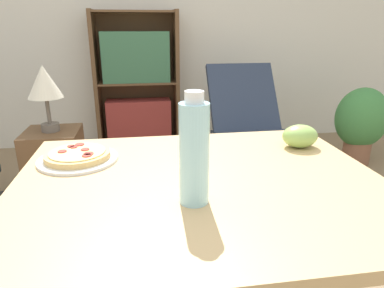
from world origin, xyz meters
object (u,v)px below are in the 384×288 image
object	(u,v)px
table_lamp	(45,85)
potted_plant_floor	(361,122)
pizza_on_plate	(78,156)
grape_bunch	(300,136)
bookshelf	(138,88)
side_table	(57,172)
drink_bottle	(194,152)
lounge_chair_far	(247,139)

from	to	relation	value
table_lamp	potted_plant_floor	world-z (taller)	table_lamp
pizza_on_plate	table_lamp	distance (m)	1.11
grape_bunch	bookshelf	bearing A→B (deg)	105.23
grape_bunch	side_table	distance (m)	1.64
bookshelf	pizza_on_plate	bearing A→B (deg)	-95.04
pizza_on_plate	grape_bunch	size ratio (longest dim) A/B	2.00
pizza_on_plate	table_lamp	bearing A→B (deg)	108.39
potted_plant_floor	grape_bunch	bearing A→B (deg)	-131.44
pizza_on_plate	grape_bunch	xyz separation A→B (m)	(0.81, 0.02, 0.03)
side_table	drink_bottle	bearing A→B (deg)	-63.47
table_lamp	grape_bunch	bearing A→B (deg)	-41.63
drink_bottle	potted_plant_floor	distance (m)	2.67
drink_bottle	lounge_chair_far	xyz separation A→B (m)	(0.76, 1.86, -0.61)
side_table	bookshelf	bearing A→B (deg)	65.72
bookshelf	potted_plant_floor	distance (m)	2.10
side_table	grape_bunch	bearing A→B (deg)	-41.63
lounge_chair_far	side_table	distance (m)	1.53
drink_bottle	potted_plant_floor	world-z (taller)	drink_bottle
bookshelf	potted_plant_floor	world-z (taller)	bookshelf
drink_bottle	grape_bunch	bearing A→B (deg)	38.02
grape_bunch	drink_bottle	size ratio (longest dim) A/B	0.46
table_lamp	potted_plant_floor	bearing A→B (deg)	11.12
drink_bottle	side_table	size ratio (longest dim) A/B	0.52
drink_bottle	table_lamp	bearing A→B (deg)	116.53
drink_bottle	bookshelf	xyz separation A→B (m)	(-0.15, 2.61, -0.28)
bookshelf	table_lamp	size ratio (longest dim) A/B	3.26
grape_bunch	drink_bottle	distance (m)	0.60
lounge_chair_far	table_lamp	world-z (taller)	table_lamp
pizza_on_plate	lounge_chair_far	world-z (taller)	lounge_chair_far
bookshelf	potted_plant_floor	xyz separation A→B (m)	(1.96, -0.72, -0.23)
pizza_on_plate	potted_plant_floor	xyz separation A→B (m)	(2.16, 1.54, -0.39)
pizza_on_plate	side_table	world-z (taller)	pizza_on_plate
pizza_on_plate	bookshelf	xyz separation A→B (m)	(0.20, 2.27, -0.16)
side_table	table_lamp	bearing A→B (deg)	0.00
pizza_on_plate	lounge_chair_far	distance (m)	1.94
lounge_chair_far	table_lamp	xyz separation A→B (m)	(-1.45, -0.47, 0.57)
bookshelf	table_lamp	bearing A→B (deg)	-114.28
potted_plant_floor	table_lamp	bearing A→B (deg)	-168.88
side_table	potted_plant_floor	xyz separation A→B (m)	(2.51, 0.49, 0.10)
grape_bunch	bookshelf	xyz separation A→B (m)	(-0.61, 2.25, -0.19)
pizza_on_plate	potted_plant_floor	world-z (taller)	pizza_on_plate
grape_bunch	potted_plant_floor	bearing A→B (deg)	48.56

